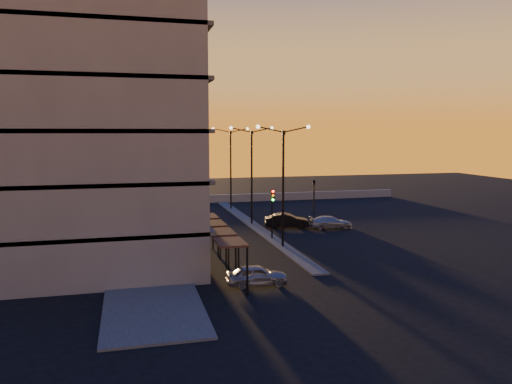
% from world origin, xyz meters
% --- Properties ---
extents(ground, '(120.00, 120.00, 0.00)m').
position_xyz_m(ground, '(0.00, 0.00, 0.00)').
color(ground, black).
rests_on(ground, ground).
extents(sidewalk_west, '(5.00, 40.00, 0.12)m').
position_xyz_m(sidewalk_west, '(-10.50, 4.00, 0.06)').
color(sidewalk_west, '#444442').
rests_on(sidewalk_west, ground).
extents(median, '(1.20, 36.00, 0.12)m').
position_xyz_m(median, '(0.00, 10.00, 0.06)').
color(median, '#444442').
rests_on(median, ground).
extents(parapet, '(44.00, 0.50, 1.00)m').
position_xyz_m(parapet, '(2.00, 26.00, 0.50)').
color(parapet, gray).
rests_on(parapet, ground).
extents(building, '(14.35, 17.08, 25.00)m').
position_xyz_m(building, '(-14.00, 0.03, 11.91)').
color(building, slate).
rests_on(building, ground).
extents(streetlamp_near, '(4.32, 0.32, 9.51)m').
position_xyz_m(streetlamp_near, '(0.00, 0.00, 5.59)').
color(streetlamp_near, black).
rests_on(streetlamp_near, ground).
extents(streetlamp_mid, '(4.32, 0.32, 9.51)m').
position_xyz_m(streetlamp_mid, '(0.00, 10.00, 5.59)').
color(streetlamp_mid, black).
rests_on(streetlamp_mid, ground).
extents(streetlamp_far, '(4.32, 0.32, 9.51)m').
position_xyz_m(streetlamp_far, '(0.00, 20.00, 5.59)').
color(streetlamp_far, black).
rests_on(streetlamp_far, ground).
extents(traffic_light_main, '(0.28, 0.44, 4.25)m').
position_xyz_m(traffic_light_main, '(0.00, 2.87, 2.89)').
color(traffic_light_main, black).
rests_on(traffic_light_main, ground).
extents(signal_east_a, '(0.13, 0.16, 3.60)m').
position_xyz_m(signal_east_a, '(8.00, 14.00, 1.93)').
color(signal_east_a, black).
rests_on(signal_east_a, ground).
extents(signal_east_b, '(0.42, 1.99, 3.60)m').
position_xyz_m(signal_east_b, '(9.50, 18.00, 3.10)').
color(signal_east_b, black).
rests_on(signal_east_b, ground).
extents(car_hatchback, '(3.68, 1.66, 1.23)m').
position_xyz_m(car_hatchback, '(-4.41, -8.91, 0.61)').
color(car_hatchback, gray).
rests_on(car_hatchback, ground).
extents(car_sedan, '(4.33, 2.37, 1.35)m').
position_xyz_m(car_sedan, '(2.80, 7.63, 0.68)').
color(car_sedan, black).
rests_on(car_sedan, ground).
extents(car_wagon, '(4.20, 2.10, 1.17)m').
position_xyz_m(car_wagon, '(6.66, 6.24, 0.58)').
color(car_wagon, '#A1A5A9').
rests_on(car_wagon, ground).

